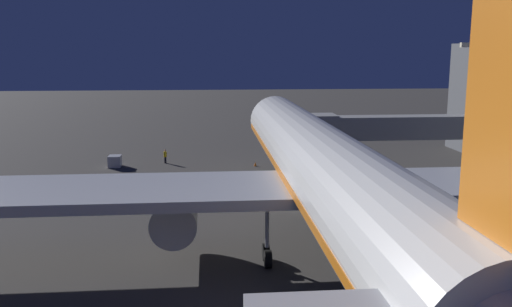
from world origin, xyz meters
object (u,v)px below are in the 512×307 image
at_px(apron_floodlight_mast, 468,92).
at_px(traffic_cone_nose_port, 290,163).
at_px(jet_bridge, 379,128).
at_px(traffic_cone_nose_starboard, 255,164).
at_px(ground_crew_by_belt_loader, 165,156).
at_px(airliner_at_gate, 323,171).
at_px(baggage_container_near_belt, 115,161).

relative_size(apron_floodlight_mast, traffic_cone_nose_port, 27.83).
distance_m(jet_bridge, traffic_cone_nose_starboard, 16.72).
xyz_separation_m(apron_floodlight_mast, traffic_cone_nose_starboard, (27.70, 0.97, -8.77)).
xyz_separation_m(ground_crew_by_belt_loader, traffic_cone_nose_starboard, (-11.41, 2.87, -0.70)).
bearing_deg(traffic_cone_nose_port, jet_bridge, 132.15).
bearing_deg(jet_bridge, apron_floodlight_mast, -145.75).
distance_m(traffic_cone_nose_port, traffic_cone_nose_starboard, 4.40).
xyz_separation_m(ground_crew_by_belt_loader, traffic_cone_nose_port, (-15.81, 2.87, -0.70)).
height_order(airliner_at_gate, traffic_cone_nose_starboard, airliner_at_gate).
height_order(traffic_cone_nose_port, traffic_cone_nose_starboard, same).
height_order(jet_bridge, ground_crew_by_belt_loader, jet_bridge).
bearing_deg(apron_floodlight_mast, baggage_container_near_belt, -0.27).
bearing_deg(baggage_container_near_belt, traffic_cone_nose_port, 176.92).
xyz_separation_m(airliner_at_gate, traffic_cone_nose_port, (-2.20, -29.55, -5.55)).
relative_size(ground_crew_by_belt_loader, traffic_cone_nose_starboard, 3.24).
bearing_deg(airliner_at_gate, jet_bridge, -117.40).
distance_m(airliner_at_gate, ground_crew_by_belt_loader, 35.50).
bearing_deg(ground_crew_by_belt_loader, airliner_at_gate, 112.77).
bearing_deg(apron_floodlight_mast, traffic_cone_nose_starboard, 2.00).
relative_size(airliner_at_gate, baggage_container_near_belt, 33.29).
xyz_separation_m(traffic_cone_nose_port, traffic_cone_nose_starboard, (4.40, 0.00, 0.00)).
distance_m(jet_bridge, traffic_cone_nose_port, 13.67).
bearing_deg(airliner_at_gate, traffic_cone_nose_port, -94.26).
distance_m(apron_floodlight_mast, traffic_cone_nose_starboard, 29.07).
height_order(baggage_container_near_belt, traffic_cone_nose_starboard, baggage_container_near_belt).
relative_size(jet_bridge, traffic_cone_nose_port, 35.10).
distance_m(jet_bridge, apron_floodlight_mast, 18.36).
xyz_separation_m(jet_bridge, traffic_cone_nose_starboard, (12.74, -9.22, -5.69)).
relative_size(airliner_at_gate, ground_crew_by_belt_loader, 34.42).
height_order(jet_bridge, traffic_cone_nose_starboard, jet_bridge).
bearing_deg(ground_crew_by_belt_loader, apron_floodlight_mast, 177.21).
bearing_deg(jet_bridge, ground_crew_by_belt_loader, -26.59).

